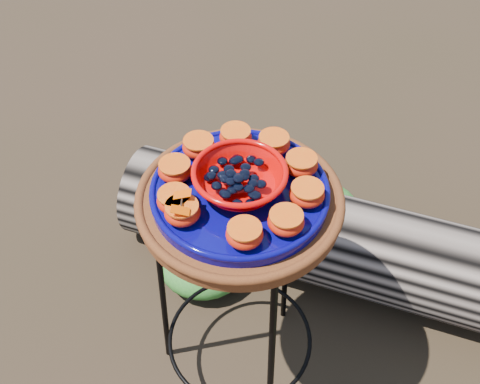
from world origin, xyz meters
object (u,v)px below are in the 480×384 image
Objects in this scene: cobalt_plate at (240,193)px; red_bowl at (240,180)px; terracotta_saucer at (240,202)px; driftwood_log at (369,250)px; plant_stand at (240,298)px.

cobalt_plate is 2.00× the size of red_bowl.
driftwood_log is (0.12, 0.50, -0.56)m from terracotta_saucer.
red_bowl reaches higher than terracotta_saucer.
cobalt_plate is 0.23× the size of driftwood_log.
driftwood_log is at bearing 76.03° from cobalt_plate.
red_bowl is (0.00, 0.00, 0.07)m from terracotta_saucer.
driftwood_log is (0.12, 0.50, -0.63)m from red_bowl.
plant_stand is at bearing 0.00° from red_bowl.
driftwood_log is at bearing 76.03° from terracotta_saucer.
plant_stand is 0.44m from red_bowl.
cobalt_plate reaches higher than terracotta_saucer.
plant_stand reaches higher than driftwood_log.
red_bowl is at bearing -103.97° from driftwood_log.
terracotta_saucer reaches higher than driftwood_log.
red_bowl is 0.82m from driftwood_log.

